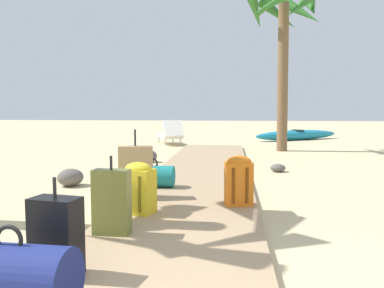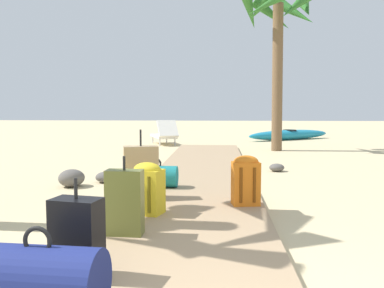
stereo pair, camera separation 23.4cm
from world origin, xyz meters
TOP-DOWN VIEW (x-y plane):
  - ground_plane at (0.00, 4.34)m, footprint 60.00×60.00m
  - boardwalk at (0.00, 5.42)m, footprint 1.64×10.85m
  - backpack_yellow at (-0.47, 2.93)m, footprint 0.37×0.33m
  - suitcase_olive at (-0.54, 2.20)m, footprint 0.33×0.18m
  - suitcase_tan at (-0.67, 3.68)m, footprint 0.46×0.31m
  - duffel_bag_navy at (-0.68, 0.75)m, footprint 0.72×0.44m
  - duffel_bag_teal at (-0.60, 4.38)m, footprint 0.62×0.32m
  - suitcase_black at (-0.65, 1.27)m, footprint 0.36×0.26m
  - backpack_orange at (0.60, 3.39)m, footprint 0.34×0.26m
  - palm_tree_far_right at (1.90, 10.24)m, footprint 2.27×2.22m
  - lounge_chair at (-1.44, 11.78)m, footprint 1.10×1.65m
  - kayak at (2.89, 14.00)m, footprint 3.41×2.49m
  - rock_left_near at (-1.94, 4.73)m, footprint 0.49×0.51m
  - rock_right_near at (1.38, 6.44)m, footprint 0.39×0.38m
  - rock_left_far at (-1.25, 7.52)m, footprint 0.36×0.39m
  - rock_left_mid at (-1.52, 5.12)m, footprint 0.33×0.33m

SIDE VIEW (x-z plane):
  - ground_plane at x=0.00m, z-range 0.00..0.00m
  - boardwalk at x=0.00m, z-range 0.00..0.08m
  - rock_right_near at x=1.38m, z-range 0.00..0.15m
  - rock_left_mid at x=-1.52m, z-range 0.00..0.17m
  - rock_left_far at x=-1.25m, z-range 0.00..0.26m
  - rock_left_near at x=-1.94m, z-range 0.00..0.27m
  - kayak at x=2.89m, z-range 0.00..0.37m
  - duffel_bag_teal at x=-0.60m, z-range 0.03..0.44m
  - duffel_bag_navy at x=-0.68m, z-range 0.03..0.52m
  - lounge_chair at x=-1.44m, z-range -0.07..0.72m
  - suitcase_black at x=-0.65m, z-range 0.01..0.68m
  - backpack_yellow at x=-0.47m, z-range 0.09..0.64m
  - suitcase_olive at x=-0.54m, z-range 0.02..0.72m
  - backpack_orange at x=0.60m, z-range 0.09..0.67m
  - suitcase_tan at x=-0.67m, z-range -0.02..0.83m
  - palm_tree_far_right at x=1.90m, z-range 1.27..5.67m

